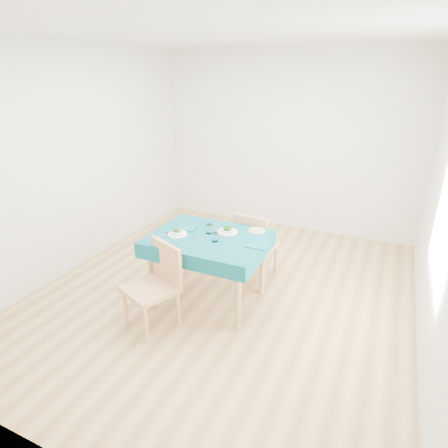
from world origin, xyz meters
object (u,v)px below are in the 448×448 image
at_px(chair_near, 149,277).
at_px(chair_far, 258,237).
at_px(bowl_near, 177,232).
at_px(table, 209,269).
at_px(bowl_far, 228,229).
at_px(side_plate, 257,230).

height_order(chair_near, chair_far, chair_near).
distance_m(chair_far, bowl_near, 1.04).
bearing_deg(chair_near, bowl_near, 114.55).
relative_size(table, bowl_far, 5.39).
xyz_separation_m(chair_far, side_plate, (0.10, -0.34, 0.24)).
xyz_separation_m(table, bowl_near, (-0.31, -0.09, 0.41)).
bearing_deg(side_plate, bowl_far, -148.42).
bearing_deg(side_plate, table, -139.36).
xyz_separation_m(chair_near, side_plate, (0.70, 1.02, 0.20)).
relative_size(chair_far, bowl_far, 4.75).
bearing_deg(side_plate, chair_near, -124.61).
bearing_deg(bowl_far, table, -126.95).
height_order(chair_near, bowl_near, chair_near).
relative_size(bowl_far, side_plate, 1.17).
bearing_deg(bowl_far, bowl_near, -148.08).
height_order(table, bowl_far, bowl_far).
bearing_deg(chair_near, table, 88.73).
height_order(chair_near, side_plate, chair_near).
bearing_deg(chair_near, bowl_far, 85.45).
relative_size(table, chair_near, 1.07).
bearing_deg(side_plate, bowl_near, -148.21).
relative_size(bowl_near, side_plate, 1.08).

